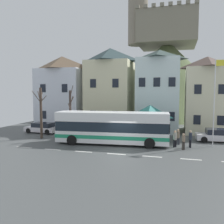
# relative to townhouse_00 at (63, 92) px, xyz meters

# --- Properties ---
(ground_plane) EXTENTS (40.00, 60.00, 0.07)m
(ground_plane) POSITION_rel_townhouse_00_xyz_m (11.49, -11.60, -5.20)
(ground_plane) COLOR #4A4D4D
(townhouse_00) EXTENTS (6.56, 5.25, 10.34)m
(townhouse_00) POSITION_rel_townhouse_00_xyz_m (0.00, 0.00, 0.00)
(townhouse_00) COLOR silver
(townhouse_00) RESTS_ON ground_plane
(townhouse_01) EXTENTS (6.00, 5.80, 11.22)m
(townhouse_01) POSITION_rel_townhouse_00_xyz_m (7.21, 0.27, 0.44)
(townhouse_01) COLOR beige
(townhouse_01) RESTS_ON ground_plane
(townhouse_02) EXTENTS (5.36, 6.87, 10.79)m
(townhouse_02) POSITION_rel_townhouse_00_xyz_m (13.87, 0.81, 0.22)
(townhouse_02) COLOR silver
(townhouse_02) RESTS_ON ground_plane
(townhouse_03) EXTENTS (5.17, 6.49, 9.66)m
(townhouse_03) POSITION_rel_townhouse_00_xyz_m (19.89, 0.62, -0.34)
(townhouse_03) COLOR beige
(townhouse_03) RESTS_ON ground_plane
(hilltop_castle) EXTENTS (33.16, 33.16, 25.03)m
(hilltop_castle) POSITION_rel_townhouse_00_xyz_m (13.70, 23.42, 3.73)
(hilltop_castle) COLOR #5E6C45
(hilltop_castle) RESTS_ON ground_plane
(transit_bus) EXTENTS (11.32, 3.47, 3.22)m
(transit_bus) POSITION_rel_townhouse_00_xyz_m (10.11, -9.26, -3.54)
(transit_bus) COLOR white
(transit_bus) RESTS_ON ground_plane
(bus_shelter) EXTENTS (3.60, 3.60, 3.79)m
(bus_shelter) POSITION_rel_townhouse_00_xyz_m (13.47, -5.73, -2.10)
(bus_shelter) COLOR #473D33
(bus_shelter) RESTS_ON ground_plane
(parked_car_00) EXTENTS (4.20, 2.15, 1.34)m
(parked_car_00) POSITION_rel_townhouse_00_xyz_m (20.45, -5.19, -4.51)
(parked_car_00) COLOR silver
(parked_car_00) RESTS_ON ground_plane
(parked_car_01) EXTENTS (4.37, 2.09, 1.30)m
(parked_car_01) POSITION_rel_townhouse_00_xyz_m (-0.23, -5.34, -4.53)
(parked_car_01) COLOR silver
(parked_car_01) RESTS_ON ground_plane
(pedestrian_00) EXTENTS (0.34, 0.34, 1.62)m
(pedestrian_00) POSITION_rel_townhouse_00_xyz_m (16.20, -9.02, -4.30)
(pedestrian_00) COLOR black
(pedestrian_00) RESTS_ON ground_plane
(pedestrian_01) EXTENTS (0.29, 0.32, 1.64)m
(pedestrian_01) POSITION_rel_townhouse_00_xyz_m (17.61, -8.80, -4.27)
(pedestrian_01) COLOR black
(pedestrian_01) RESTS_ON ground_plane
(pedestrian_02) EXTENTS (0.36, 0.32, 1.57)m
(pedestrian_02) POSITION_rel_townhouse_00_xyz_m (16.47, -7.82, -4.33)
(pedestrian_02) COLOR #2D2D38
(pedestrian_02) RESTS_ON ground_plane
(pedestrian_03) EXTENTS (0.29, 0.29, 1.52)m
(pedestrian_03) POSITION_rel_townhouse_00_xyz_m (16.97, -9.90, -4.34)
(pedestrian_03) COLOR #38332D
(pedestrian_03) RESTS_ON ground_plane
(public_bench) EXTENTS (1.67, 0.48, 0.87)m
(public_bench) POSITION_rel_townhouse_00_xyz_m (11.84, -3.70, -4.70)
(public_bench) COLOR brown
(public_bench) RESTS_ON ground_plane
(flagpole) EXTENTS (0.95, 0.10, 8.28)m
(flagpole) POSITION_rel_townhouse_00_xyz_m (19.78, -7.74, -0.44)
(flagpole) COLOR silver
(flagpole) RESTS_ON ground_plane
(bare_tree_00) EXTENTS (0.91, 1.02, 5.90)m
(bare_tree_00) POSITION_rel_townhouse_00_xyz_m (5.11, -8.27, -2.34)
(bare_tree_00) COLOR #382D28
(bare_tree_00) RESTS_ON ground_plane
(bare_tree_01) EXTENTS (1.40, 1.40, 5.69)m
(bare_tree_01) POSITION_rel_townhouse_00_xyz_m (1.63, -8.50, -2.18)
(bare_tree_01) COLOR #47382D
(bare_tree_01) RESTS_ON ground_plane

